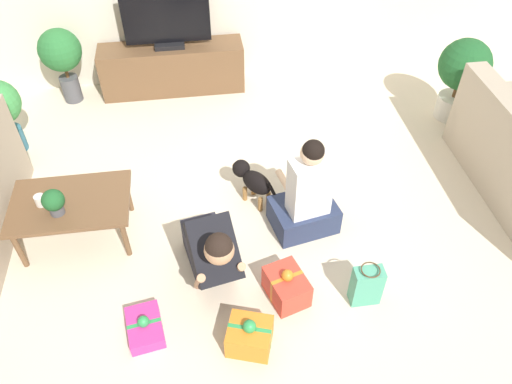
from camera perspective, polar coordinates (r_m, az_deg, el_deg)
ground_plane at (r=4.22m, az=0.69°, el=-5.04°), size 16.00×16.00×0.00m
coffee_table at (r=4.21m, az=-20.41°, el=-1.43°), size 0.93×0.63×0.41m
tv_console at (r=5.87m, az=-9.49°, el=13.76°), size 1.58×0.38×0.54m
tv at (r=5.61m, az=-10.18°, el=18.66°), size 0.91×0.20×0.65m
potted_plant_corner_right at (r=5.61m, az=22.55°, el=12.60°), size 0.52×0.52×0.88m
potted_plant_back_left at (r=5.84m, az=-21.37°, el=14.40°), size 0.45×0.45×0.84m
person_kneeling at (r=3.69m, az=-5.16°, el=-6.56°), size 0.45×0.80×0.78m
person_sitting at (r=4.06m, az=5.77°, el=-0.74°), size 0.59×0.55×0.95m
dog at (r=4.35m, az=-0.46°, el=1.47°), size 0.35×0.43×0.36m
gift_box_a at (r=3.55m, az=-0.73°, el=-16.12°), size 0.36×0.34×0.28m
gift_box_b at (r=3.73m, az=-12.58°, el=-14.83°), size 0.29×0.38×0.17m
gift_box_c at (r=3.76m, az=3.52°, el=-10.71°), size 0.34×0.39×0.30m
gift_bag_a at (r=3.78m, az=12.52°, el=-10.39°), size 0.22×0.14×0.37m
mug at (r=4.20m, az=-23.40°, el=-0.88°), size 0.12×0.08×0.09m
tabletop_plant at (r=4.03m, az=-22.13°, el=-1.02°), size 0.17×0.17×0.22m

